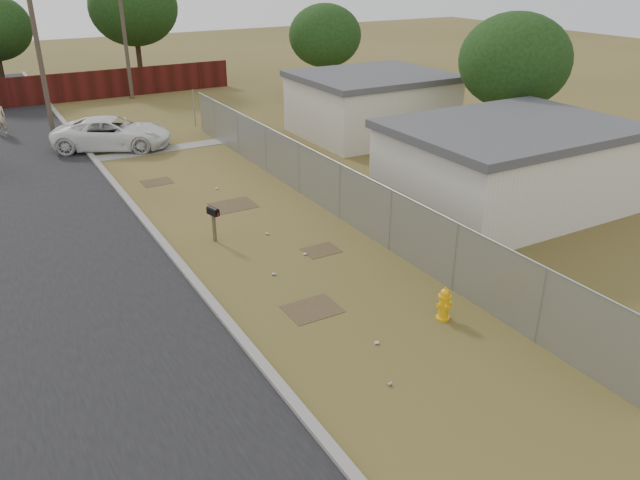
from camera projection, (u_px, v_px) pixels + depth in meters
ground at (260, 236)px, 20.69m from camera, size 120.00×120.00×0.00m
street at (12, 197)px, 23.97m from camera, size 15.10×60.00×0.12m
chainlink_fence at (325, 188)px, 22.58m from camera, size 0.10×27.06×2.02m
utility_poles at (32, 33)px, 33.38m from camera, size 12.60×8.24×9.00m
houses at (432, 131)px, 26.90m from camera, size 9.30×17.24×3.10m
horizon_trees at (106, 25)px, 37.73m from camera, size 33.32×31.94×7.78m
fire_hydrant at (444, 304)px, 15.78m from camera, size 0.42×0.43×0.91m
mailbox at (213, 214)px, 19.90m from camera, size 0.30×0.52×1.19m
pickup_truck at (113, 133)px, 29.73m from camera, size 5.96×4.67×1.50m
scattered_litter at (293, 266)px, 18.55m from camera, size 1.62×13.67×0.07m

